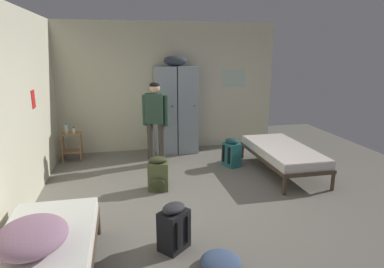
{
  "coord_description": "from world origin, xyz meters",
  "views": [
    {
      "loc": [
        -1.02,
        -4.52,
        2.2
      ],
      "look_at": [
        0.0,
        0.28,
        0.95
      ],
      "focal_mm": 31.37,
      "sensor_mm": 36.0,
      "label": 1
    }
  ],
  "objects_px": {
    "person_traveler": "(155,116)",
    "backpack_black": "(173,227)",
    "locker_bank": "(176,108)",
    "bed_left_front": "(43,254)",
    "clothes_pile_denim": "(221,262)",
    "backpack_olive": "(158,174)",
    "bed_right": "(283,152)",
    "bedding_heap": "(31,236)",
    "water_bottle": "(66,128)",
    "lotion_bottle": "(74,130)",
    "shelf_unit": "(72,144)",
    "backpack_teal": "(232,153)"
  },
  "relations": [
    {
      "from": "person_traveler",
      "to": "backpack_black",
      "type": "xyz_separation_m",
      "value": [
        -0.12,
        -2.9,
        -0.7
      ]
    },
    {
      "from": "bed_right",
      "to": "water_bottle",
      "type": "xyz_separation_m",
      "value": [
        -3.91,
        1.53,
        0.28
      ]
    },
    {
      "from": "bed_left_front",
      "to": "bedding_heap",
      "type": "relative_size",
      "value": 2.65
    },
    {
      "from": "clothes_pile_denim",
      "to": "shelf_unit",
      "type": "bearing_deg",
      "value": 116.21
    },
    {
      "from": "person_traveler",
      "to": "backpack_black",
      "type": "height_order",
      "value": "person_traveler"
    },
    {
      "from": "bedding_heap",
      "to": "bed_right",
      "type": "bearing_deg",
      "value": 34.27
    },
    {
      "from": "water_bottle",
      "to": "clothes_pile_denim",
      "type": "distance_m",
      "value": 4.49
    },
    {
      "from": "shelf_unit",
      "to": "lotion_bottle",
      "type": "bearing_deg",
      "value": -29.74
    },
    {
      "from": "backpack_teal",
      "to": "lotion_bottle",
      "type": "bearing_deg",
      "value": 162.4
    },
    {
      "from": "person_traveler",
      "to": "water_bottle",
      "type": "bearing_deg",
      "value": 160.36
    },
    {
      "from": "shelf_unit",
      "to": "bedding_heap",
      "type": "relative_size",
      "value": 0.79
    },
    {
      "from": "lotion_bottle",
      "to": "backpack_olive",
      "type": "height_order",
      "value": "lotion_bottle"
    },
    {
      "from": "locker_bank",
      "to": "person_traveler",
      "type": "relative_size",
      "value": 1.3
    },
    {
      "from": "bed_right",
      "to": "lotion_bottle",
      "type": "height_order",
      "value": "lotion_bottle"
    },
    {
      "from": "bed_left_front",
      "to": "backpack_olive",
      "type": "xyz_separation_m",
      "value": [
        1.29,
        2.1,
        -0.12
      ]
    },
    {
      "from": "locker_bank",
      "to": "backpack_black",
      "type": "bearing_deg",
      "value": -99.85
    },
    {
      "from": "bedding_heap",
      "to": "clothes_pile_denim",
      "type": "bearing_deg",
      "value": 1.49
    },
    {
      "from": "shelf_unit",
      "to": "backpack_black",
      "type": "distance_m",
      "value": 3.81
    },
    {
      "from": "person_traveler",
      "to": "clothes_pile_denim",
      "type": "xyz_separation_m",
      "value": [
        0.3,
        -3.35,
        -0.9
      ]
    },
    {
      "from": "lotion_bottle",
      "to": "clothes_pile_denim",
      "type": "height_order",
      "value": "lotion_bottle"
    },
    {
      "from": "locker_bank",
      "to": "bedding_heap",
      "type": "xyz_separation_m",
      "value": [
        -1.96,
        -4.16,
        -0.36
      ]
    },
    {
      "from": "bedding_heap",
      "to": "backpack_black",
      "type": "relative_size",
      "value": 1.3
    },
    {
      "from": "bedding_heap",
      "to": "backpack_black",
      "type": "height_order",
      "value": "bedding_heap"
    },
    {
      "from": "shelf_unit",
      "to": "backpack_black",
      "type": "xyz_separation_m",
      "value": [
        1.52,
        -3.49,
        -0.09
      ]
    },
    {
      "from": "bed_left_front",
      "to": "water_bottle",
      "type": "relative_size",
      "value": 8.93
    },
    {
      "from": "lotion_bottle",
      "to": "backpack_olive",
      "type": "distance_m",
      "value": 2.34
    },
    {
      "from": "water_bottle",
      "to": "lotion_bottle",
      "type": "distance_m",
      "value": 0.17
    },
    {
      "from": "bedding_heap",
      "to": "backpack_olive",
      "type": "distance_m",
      "value": 2.57
    },
    {
      "from": "locker_bank",
      "to": "bed_left_front",
      "type": "distance_m",
      "value": 4.56
    },
    {
      "from": "backpack_olive",
      "to": "bed_right",
      "type": "bearing_deg",
      "value": 7.87
    },
    {
      "from": "bed_left_front",
      "to": "bed_right",
      "type": "distance_m",
      "value": 4.32
    },
    {
      "from": "bed_left_front",
      "to": "bedding_heap",
      "type": "distance_m",
      "value": 0.25
    },
    {
      "from": "person_traveler",
      "to": "bed_left_front",
      "type": "bearing_deg",
      "value": -112.62
    },
    {
      "from": "backpack_olive",
      "to": "bedding_heap",
      "type": "bearing_deg",
      "value": -121.88
    },
    {
      "from": "bed_right",
      "to": "backpack_olive",
      "type": "relative_size",
      "value": 3.45
    },
    {
      "from": "bed_left_front",
      "to": "backpack_black",
      "type": "bearing_deg",
      "value": 18.8
    },
    {
      "from": "bedding_heap",
      "to": "person_traveler",
      "type": "height_order",
      "value": "person_traveler"
    },
    {
      "from": "bed_right",
      "to": "water_bottle",
      "type": "bearing_deg",
      "value": 158.7
    },
    {
      "from": "locker_bank",
      "to": "backpack_olive",
      "type": "relative_size",
      "value": 3.76
    },
    {
      "from": "lotion_bottle",
      "to": "person_traveler",
      "type": "bearing_deg",
      "value": -19.43
    },
    {
      "from": "locker_bank",
      "to": "lotion_bottle",
      "type": "relative_size",
      "value": 14.91
    },
    {
      "from": "bed_left_front",
      "to": "clothes_pile_denim",
      "type": "xyz_separation_m",
      "value": [
        1.69,
        -0.02,
        -0.31
      ]
    },
    {
      "from": "lotion_bottle",
      "to": "clothes_pile_denim",
      "type": "xyz_separation_m",
      "value": [
        1.87,
        -3.9,
        -0.56
      ]
    },
    {
      "from": "water_bottle",
      "to": "backpack_olive",
      "type": "distance_m",
      "value": 2.49
    },
    {
      "from": "shelf_unit",
      "to": "clothes_pile_denim",
      "type": "xyz_separation_m",
      "value": [
        1.94,
        -3.94,
        -0.28
      ]
    },
    {
      "from": "bedding_heap",
      "to": "lotion_bottle",
      "type": "bearing_deg",
      "value": 91.78
    },
    {
      "from": "shelf_unit",
      "to": "bed_right",
      "type": "xyz_separation_m",
      "value": [
        3.83,
        -1.51,
        0.04
      ]
    },
    {
      "from": "water_bottle",
      "to": "backpack_olive",
      "type": "relative_size",
      "value": 0.39
    },
    {
      "from": "shelf_unit",
      "to": "backpack_black",
      "type": "bearing_deg",
      "value": -66.48
    },
    {
      "from": "locker_bank",
      "to": "water_bottle",
      "type": "xyz_separation_m",
      "value": [
        -2.23,
        -0.16,
        -0.3
      ]
    }
  ]
}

